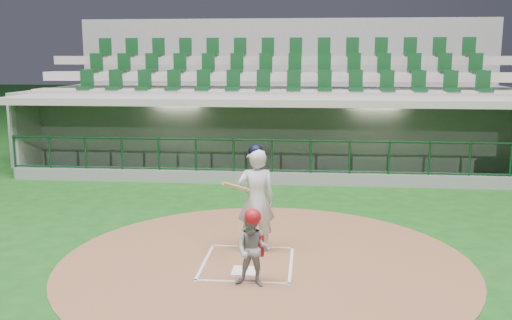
% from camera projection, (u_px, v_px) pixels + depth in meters
% --- Properties ---
extents(ground, '(120.00, 120.00, 0.00)m').
position_uv_depth(ground, '(249.00, 258.00, 10.17)').
color(ground, '#144714').
rests_on(ground, ground).
extents(dirt_circle, '(7.20, 7.20, 0.01)m').
position_uv_depth(dirt_circle, '(265.00, 262.00, 9.95)').
color(dirt_circle, brown).
rests_on(dirt_circle, ground).
extents(home_plate, '(0.43, 0.43, 0.02)m').
position_uv_depth(home_plate, '(245.00, 271.00, 9.48)').
color(home_plate, white).
rests_on(home_plate, dirt_circle).
extents(batter_box_chalk, '(1.55, 1.80, 0.01)m').
position_uv_depth(batter_box_chalk, '(248.00, 263.00, 9.88)').
color(batter_box_chalk, white).
rests_on(batter_box_chalk, ground).
extents(dugout_structure, '(16.40, 3.70, 3.00)m').
position_uv_depth(dugout_structure, '(278.00, 141.00, 17.68)').
color(dugout_structure, slate).
rests_on(dugout_structure, ground).
extents(seating_deck, '(17.00, 6.72, 5.15)m').
position_uv_depth(seating_deck, '(281.00, 116.00, 20.60)').
color(seating_deck, gray).
rests_on(seating_deck, ground).
extents(batter, '(0.93, 0.95, 1.99)m').
position_uv_depth(batter, '(256.00, 198.00, 10.33)').
color(batter, silver).
rests_on(batter, dirt_circle).
extents(catcher, '(0.62, 0.51, 1.24)m').
position_uv_depth(catcher, '(253.00, 248.00, 8.81)').
color(catcher, '#929297').
rests_on(catcher, dirt_circle).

